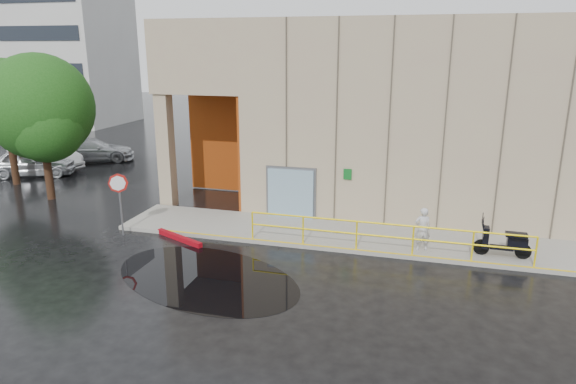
# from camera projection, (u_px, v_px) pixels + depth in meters

# --- Properties ---
(ground) EXTENTS (120.00, 120.00, 0.00)m
(ground) POSITION_uv_depth(u_px,v_px,m) (234.00, 280.00, 15.79)
(ground) COLOR black
(ground) RESTS_ON ground
(sidewalk) EXTENTS (20.00, 3.00, 0.15)m
(sidewalk) POSITION_uv_depth(u_px,v_px,m) (380.00, 239.00, 18.92)
(sidewalk) COLOR gray
(sidewalk) RESTS_ON ground
(building) EXTENTS (20.00, 10.17, 8.00)m
(building) POSITION_uv_depth(u_px,v_px,m) (422.00, 108.00, 23.53)
(building) COLOR tan
(building) RESTS_ON ground
(guardrail) EXTENTS (9.56, 0.06, 1.03)m
(guardrail) POSITION_uv_depth(u_px,v_px,m) (384.00, 237.00, 17.44)
(guardrail) COLOR yellow
(guardrail) RESTS_ON sidewalk
(distant_building) EXTENTS (12.00, 8.08, 15.00)m
(distant_building) POSITION_uv_depth(u_px,v_px,m) (56.00, 40.00, 46.84)
(distant_building) COLOR #B4B4B0
(distant_building) RESTS_ON ground
(person) EXTENTS (0.63, 0.50, 1.52)m
(person) POSITION_uv_depth(u_px,v_px,m) (422.00, 229.00, 17.53)
(person) COLOR silver
(person) RESTS_ON sidewalk
(scooter) EXTENTS (1.83, 0.63, 1.41)m
(scooter) POSITION_uv_depth(u_px,v_px,m) (504.00, 234.00, 16.94)
(scooter) COLOR black
(scooter) RESTS_ON sidewalk
(stop_sign) EXTENTS (0.66, 0.38, 2.42)m
(stop_sign) POSITION_uv_depth(u_px,v_px,m) (119.00, 190.00, 19.04)
(stop_sign) COLOR slate
(stop_sign) RESTS_ON ground
(red_curb) EXTENTS (2.25, 1.18, 0.18)m
(red_curb) POSITION_uv_depth(u_px,v_px,m) (179.00, 238.00, 18.99)
(red_curb) COLOR maroon
(red_curb) RESTS_ON ground
(puddle) EXTENTS (7.59, 6.12, 0.01)m
(puddle) POSITION_uv_depth(u_px,v_px,m) (206.00, 277.00, 15.96)
(puddle) COLOR black
(puddle) RESTS_ON ground
(car_a) EXTENTS (4.91, 3.47, 1.55)m
(car_a) POSITION_uv_depth(u_px,v_px,m) (32.00, 162.00, 28.35)
(car_a) COLOR silver
(car_a) RESTS_ON ground
(car_b) EXTENTS (5.25, 3.05, 1.64)m
(car_b) POSITION_uv_depth(u_px,v_px,m) (45.00, 155.00, 29.89)
(car_b) COLOR white
(car_b) RESTS_ON ground
(car_c) EXTENTS (5.38, 4.15, 1.45)m
(car_c) POSITION_uv_depth(u_px,v_px,m) (92.00, 150.00, 31.87)
(car_c) COLOR #ADB0B4
(car_c) RESTS_ON ground
(tree_near) EXTENTS (4.78, 4.78, 6.70)m
(tree_near) POSITION_uv_depth(u_px,v_px,m) (41.00, 112.00, 22.94)
(tree_near) COLOR black
(tree_near) RESTS_ON ground
(tree_far) EXTENTS (4.24, 4.24, 6.42)m
(tree_far) POSITION_uv_depth(u_px,v_px,m) (7.00, 105.00, 25.58)
(tree_far) COLOR black
(tree_far) RESTS_ON ground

